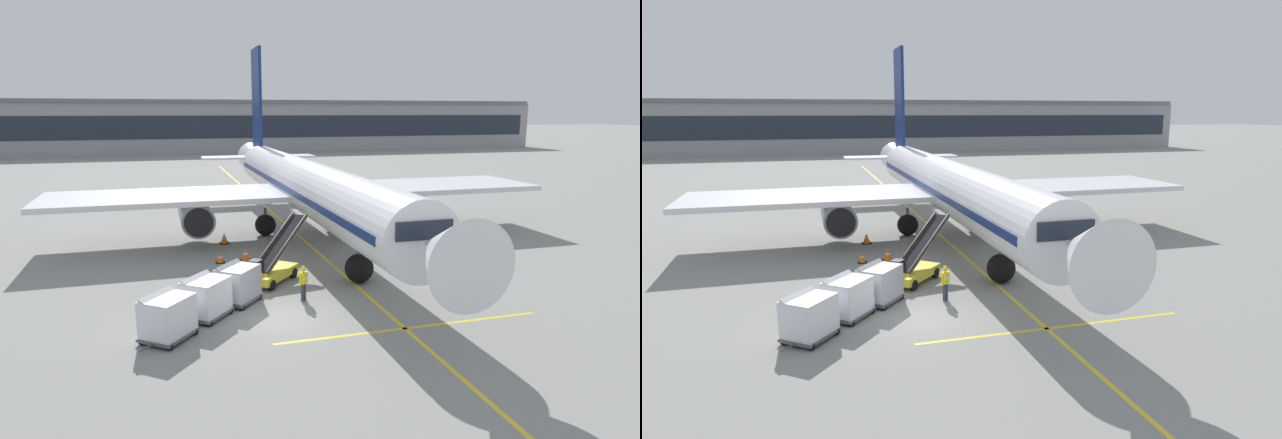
{
  "view_description": "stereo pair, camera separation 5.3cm",
  "coord_description": "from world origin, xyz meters",
  "views": [
    {
      "loc": [
        -4.67,
        -22.17,
        8.97
      ],
      "look_at": [
        3.64,
        5.9,
        3.12
      ],
      "focal_mm": 30.41,
      "sensor_mm": 36.0,
      "label": 1
    },
    {
      "loc": [
        -4.62,
        -22.19,
        8.97
      ],
      "look_at": [
        3.64,
        5.9,
        3.12
      ],
      "focal_mm": 30.41,
      "sensor_mm": 36.0,
      "label": 2
    }
  ],
  "objects": [
    {
      "name": "ground_plane",
      "position": [
        0.0,
        0.0,
        0.0
      ],
      "size": [
        600.0,
        600.0,
        0.0
      ],
      "primitive_type": "plane",
      "color": "gray"
    },
    {
      "name": "parked_airplane",
      "position": [
        5.2,
        15.41,
        3.74
      ],
      "size": [
        35.31,
        44.88,
        15.24
      ],
      "color": "white",
      "rests_on": "ground"
    },
    {
      "name": "belt_loader",
      "position": [
        0.84,
        5.4,
        0.89
      ],
      "size": [
        4.4,
        4.73,
        3.21
      ],
      "color": "gold",
      "rests_on": "ground"
    },
    {
      "name": "baggage_cart_lead",
      "position": [
        -1.47,
        2.52,
        1.0
      ],
      "size": [
        2.51,
        2.62,
        1.91
      ],
      "color": "#515156",
      "rests_on": "ground"
    },
    {
      "name": "baggage_cart_second",
      "position": [
        -3.07,
        1.0,
        1.0
      ],
      "size": [
        2.51,
        2.62,
        1.91
      ],
      "color": "#515156",
      "rests_on": "ground"
    },
    {
      "name": "baggage_cart_third",
      "position": [
        -4.75,
        -0.94,
        1.0
      ],
      "size": [
        2.51,
        2.62,
        1.91
      ],
      "color": "#515156",
      "rests_on": "ground"
    },
    {
      "name": "ground_crew_by_loader",
      "position": [
        -2.0,
        3.09,
        1.0
      ],
      "size": [
        0.29,
        0.57,
        1.74
      ],
      "color": "black",
      "rests_on": "ground"
    },
    {
      "name": "ground_crew_by_carts",
      "position": [
        1.63,
        1.91,
        1.0
      ],
      "size": [
        0.46,
        0.42,
        1.74
      ],
      "color": "#333847",
      "rests_on": "ground"
    },
    {
      "name": "safety_cone_engine_keepout",
      "position": [
        -0.68,
        14.62,
        0.35
      ],
      "size": [
        0.64,
        0.64,
        0.73
      ],
      "color": "black",
      "rests_on": "ground"
    },
    {
      "name": "safety_cone_wingtip",
      "position": [
        -1.5,
        9.8,
        0.3
      ],
      "size": [
        0.53,
        0.53,
        0.61
      ],
      "color": "black",
      "rests_on": "ground"
    },
    {
      "name": "safety_cone_nose_mark",
      "position": [
        0.06,
        9.8,
        0.37
      ],
      "size": [
        0.68,
        0.68,
        0.76
      ],
      "color": "black",
      "rests_on": "ground"
    },
    {
      "name": "apron_guidance_line_lead_in",
      "position": [
        4.85,
        14.55,
        0.0
      ],
      "size": [
        0.2,
        110.0,
        0.01
      ],
      "color": "yellow",
      "rests_on": "ground"
    },
    {
      "name": "apron_guidance_line_stop_bar",
      "position": [
        5.2,
        -2.62,
        0.0
      ],
      "size": [
        12.0,
        0.2,
        0.01
      ],
      "color": "yellow",
      "rests_on": "ground"
    },
    {
      "name": "terminal_building",
      "position": [
        14.85,
        108.09,
        5.7
      ],
      "size": [
        143.46,
        20.42,
        11.5
      ],
      "color": "#939399",
      "rests_on": "ground"
    }
  ]
}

